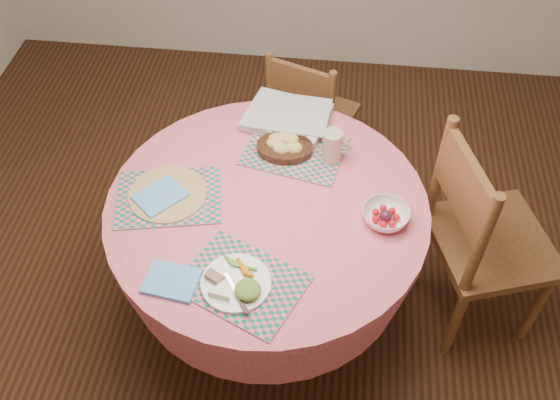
{
  "coord_description": "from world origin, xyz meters",
  "views": [
    {
      "loc": [
        0.23,
        -1.55,
        2.53
      ],
      "look_at": [
        0.05,
        0.0,
        0.78
      ],
      "focal_mm": 40.0,
      "sensor_mm": 36.0,
      "label": 1
    }
  ],
  "objects_px": {
    "dinner_plate": "(238,283)",
    "fruit_bowl": "(386,216)",
    "dining_table": "(268,236)",
    "latte_mug": "(333,146)",
    "bread_bowl": "(284,145)",
    "wicker_trivet": "(168,194)",
    "chair_right": "(481,237)",
    "chair_back": "(309,116)"
  },
  "relations": [
    {
      "from": "dinner_plate",
      "to": "fruit_bowl",
      "type": "bearing_deg",
      "value": 35.66
    },
    {
      "from": "dining_table",
      "to": "latte_mug",
      "type": "height_order",
      "value": "latte_mug"
    },
    {
      "from": "dinner_plate",
      "to": "bread_bowl",
      "type": "distance_m",
      "value": 0.68
    },
    {
      "from": "dining_table",
      "to": "wicker_trivet",
      "type": "bearing_deg",
      "value": 179.91
    },
    {
      "from": "bread_bowl",
      "to": "fruit_bowl",
      "type": "bearing_deg",
      "value": -38.17
    },
    {
      "from": "chair_right",
      "to": "chair_back",
      "type": "relative_size",
      "value": 1.22
    },
    {
      "from": "chair_right",
      "to": "dinner_plate",
      "type": "height_order",
      "value": "chair_right"
    },
    {
      "from": "latte_mug",
      "to": "chair_back",
      "type": "bearing_deg",
      "value": 102.45
    },
    {
      "from": "dinner_plate",
      "to": "chair_right",
      "type": "bearing_deg",
      "value": 28.48
    },
    {
      "from": "wicker_trivet",
      "to": "latte_mug",
      "type": "bearing_deg",
      "value": 23.68
    },
    {
      "from": "dining_table",
      "to": "chair_back",
      "type": "relative_size",
      "value": 1.46
    },
    {
      "from": "chair_right",
      "to": "dinner_plate",
      "type": "bearing_deg",
      "value": 100.12
    },
    {
      "from": "wicker_trivet",
      "to": "bread_bowl",
      "type": "bearing_deg",
      "value": 35.02
    },
    {
      "from": "dinner_plate",
      "to": "latte_mug",
      "type": "height_order",
      "value": "latte_mug"
    },
    {
      "from": "dinner_plate",
      "to": "latte_mug",
      "type": "relative_size",
      "value": 1.76
    },
    {
      "from": "dining_table",
      "to": "dinner_plate",
      "type": "distance_m",
      "value": 0.44
    },
    {
      "from": "chair_back",
      "to": "latte_mug",
      "type": "xyz_separation_m",
      "value": [
        0.14,
        -0.62,
        0.38
      ]
    },
    {
      "from": "chair_right",
      "to": "latte_mug",
      "type": "bearing_deg",
      "value": 57.24
    },
    {
      "from": "latte_mug",
      "to": "dinner_plate",
      "type": "bearing_deg",
      "value": -113.0
    },
    {
      "from": "chair_right",
      "to": "fruit_bowl",
      "type": "distance_m",
      "value": 0.5
    },
    {
      "from": "fruit_bowl",
      "to": "dinner_plate",
      "type": "bearing_deg",
      "value": -144.34
    },
    {
      "from": "dining_table",
      "to": "wicker_trivet",
      "type": "height_order",
      "value": "wicker_trivet"
    },
    {
      "from": "wicker_trivet",
      "to": "latte_mug",
      "type": "distance_m",
      "value": 0.68
    },
    {
      "from": "dinner_plate",
      "to": "fruit_bowl",
      "type": "xyz_separation_m",
      "value": [
        0.49,
        0.35,
        0.0
      ]
    },
    {
      "from": "chair_back",
      "to": "latte_mug",
      "type": "height_order",
      "value": "latte_mug"
    },
    {
      "from": "bread_bowl",
      "to": "fruit_bowl",
      "type": "relative_size",
      "value": 1.19
    },
    {
      "from": "dining_table",
      "to": "chair_right",
      "type": "xyz_separation_m",
      "value": [
        0.86,
        0.11,
        -0.02
      ]
    },
    {
      "from": "chair_back",
      "to": "wicker_trivet",
      "type": "bearing_deg",
      "value": 81.67
    },
    {
      "from": "chair_right",
      "to": "dinner_plate",
      "type": "relative_size",
      "value": 4.26
    },
    {
      "from": "wicker_trivet",
      "to": "fruit_bowl",
      "type": "height_order",
      "value": "fruit_bowl"
    },
    {
      "from": "wicker_trivet",
      "to": "bread_bowl",
      "type": "xyz_separation_m",
      "value": [
        0.42,
        0.29,
        0.03
      ]
    },
    {
      "from": "wicker_trivet",
      "to": "dinner_plate",
      "type": "height_order",
      "value": "dinner_plate"
    },
    {
      "from": "dining_table",
      "to": "bread_bowl",
      "type": "height_order",
      "value": "bread_bowl"
    },
    {
      "from": "chair_right",
      "to": "fruit_bowl",
      "type": "bearing_deg",
      "value": 90.11
    },
    {
      "from": "dinner_plate",
      "to": "bread_bowl",
      "type": "xyz_separation_m",
      "value": [
        0.08,
        0.68,
        0.02
      ]
    },
    {
      "from": "latte_mug",
      "to": "fruit_bowl",
      "type": "distance_m",
      "value": 0.37
    },
    {
      "from": "chair_right",
      "to": "dining_table",
      "type": "bearing_deg",
      "value": 78.82
    },
    {
      "from": "wicker_trivet",
      "to": "chair_back",
      "type": "bearing_deg",
      "value": 61.77
    },
    {
      "from": "wicker_trivet",
      "to": "fruit_bowl",
      "type": "distance_m",
      "value": 0.83
    },
    {
      "from": "chair_right",
      "to": "bread_bowl",
      "type": "relative_size",
      "value": 4.49
    },
    {
      "from": "chair_right",
      "to": "bread_bowl",
      "type": "distance_m",
      "value": 0.88
    },
    {
      "from": "fruit_bowl",
      "to": "wicker_trivet",
      "type": "bearing_deg",
      "value": 177.88
    }
  ]
}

